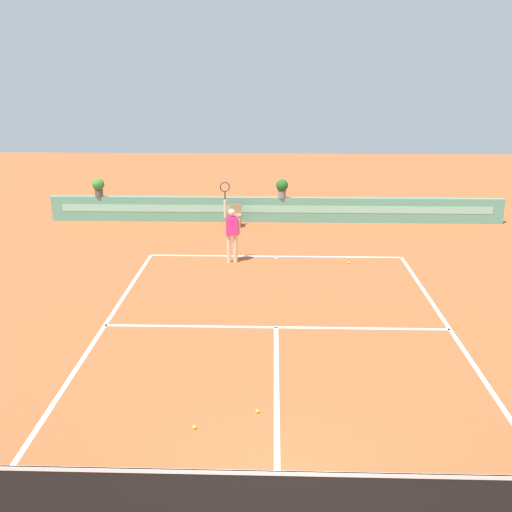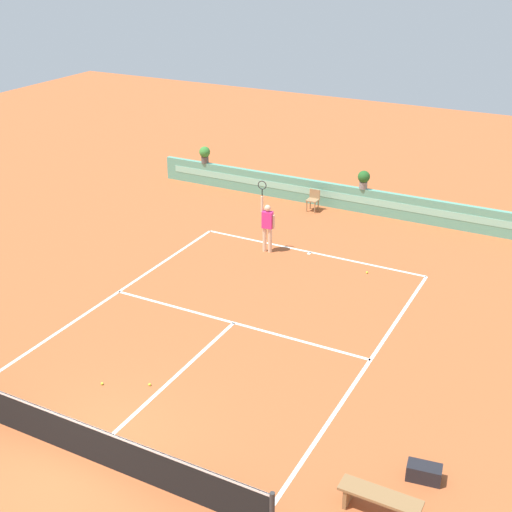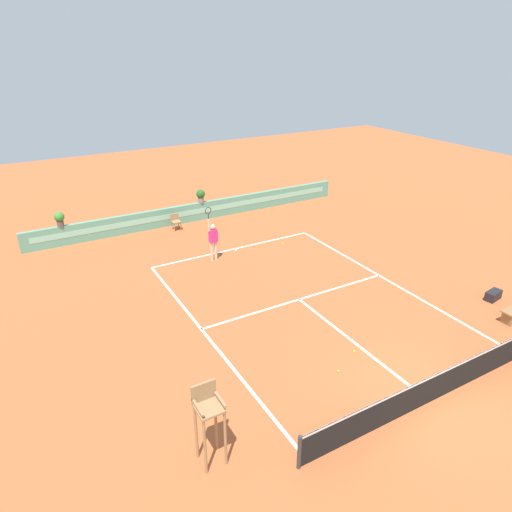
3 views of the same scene
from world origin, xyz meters
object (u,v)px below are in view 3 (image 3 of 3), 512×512
tennis_ball_near_baseline (282,244)px  umpire_chair (208,416)px  tennis_ball_mid_court (338,371)px  gear_bag (493,295)px  ball_kid_chair (176,221)px  potted_plant_far_left (59,218)px  tennis_ball_by_sideline (354,351)px  potted_plant_centre (201,195)px  tennis_player (213,239)px

tennis_ball_near_baseline → umpire_chair: bearing=-130.1°
tennis_ball_mid_court → tennis_ball_near_baseline: bearing=67.5°
umpire_chair → gear_bag: size_ratio=3.06×
ball_kid_chair → tennis_ball_mid_court: ball_kid_chair is taller
umpire_chair → tennis_ball_mid_court: bearing=12.0°
gear_bag → potted_plant_far_left: 19.30m
tennis_ball_mid_court → tennis_ball_by_sideline: size_ratio=1.00×
umpire_chair → tennis_ball_by_sideline: bearing=14.8°
potted_plant_far_left → potted_plant_centre: (7.30, 0.00, 0.00)m
tennis_ball_mid_court → potted_plant_centre: potted_plant_centre is taller
umpire_chair → gear_bag: umpire_chair is taller
ball_kid_chair → tennis_player: size_ratio=0.33×
umpire_chair → tennis_player: size_ratio=0.83×
umpire_chair → potted_plant_centre: size_ratio=2.96×
tennis_player → potted_plant_far_left: 7.66m
tennis_ball_near_baseline → tennis_ball_mid_court: size_ratio=1.00×
tennis_ball_mid_court → potted_plant_centre: size_ratio=0.09×
tennis_ball_near_baseline → potted_plant_centre: size_ratio=0.09×
ball_kid_chair → tennis_ball_mid_court: (0.13, -13.40, -0.44)m
umpire_chair → tennis_ball_near_baseline: bearing=49.9°
gear_bag → tennis_ball_by_sideline: (-6.87, 0.07, -0.15)m
potted_plant_far_left → tennis_ball_by_sideline: bearing=-63.8°
ball_kid_chair → gear_bag: size_ratio=1.21×
gear_bag → potted_plant_centre: (-6.26, 13.68, 1.23)m
tennis_ball_mid_court → tennis_player: bearing=89.8°
ball_kid_chair → tennis_ball_mid_court: 13.41m
ball_kid_chair → tennis_ball_by_sideline: bearing=-84.7°
ball_kid_chair → tennis_ball_near_baseline: 5.89m
potted_plant_centre → ball_kid_chair: bearing=-157.8°
gear_bag → tennis_ball_mid_court: (-7.93, -0.45, -0.15)m
tennis_ball_mid_court → tennis_ball_by_sideline: same height
ball_kid_chair → tennis_player: (0.16, -4.41, 0.57)m
tennis_player → potted_plant_far_left: tennis_player is taller
potted_plant_far_left → potted_plant_centre: same height
umpire_chair → tennis_player: 11.04m
ball_kid_chair → potted_plant_far_left: 5.63m
ball_kid_chair → gear_bag: bearing=-58.1°
tennis_ball_near_baseline → gear_bag: bearing=-63.7°
umpire_chair → gear_bag: 12.74m
tennis_player → potted_plant_far_left: bearing=137.8°
gear_bag → tennis_player: bearing=132.8°
ball_kid_chair → tennis_ball_near_baseline: size_ratio=12.50×
umpire_chair → tennis_ball_by_sideline: (5.74, 1.51, -1.31)m
tennis_player → tennis_ball_mid_court: (-0.03, -8.99, -1.02)m
tennis_ball_by_sideline → potted_plant_far_left: 15.23m
gear_bag → tennis_ball_mid_court: size_ratio=10.29×
potted_plant_centre → tennis_ball_mid_court: bearing=-96.7°
potted_plant_far_left → potted_plant_centre: size_ratio=1.00×
tennis_player → tennis_ball_near_baseline: tennis_player is taller
tennis_player → tennis_ball_near_baseline: 3.83m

